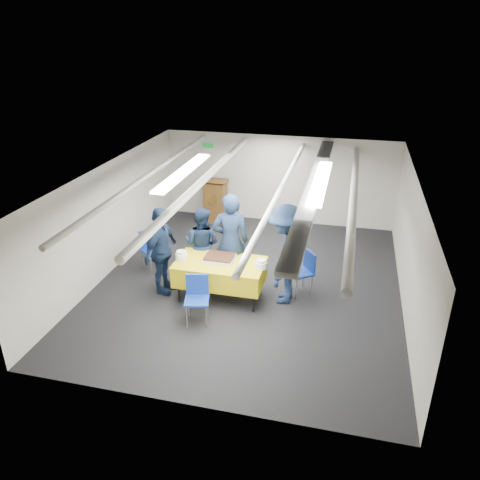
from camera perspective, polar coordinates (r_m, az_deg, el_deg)
name	(u,v)px	position (r m, az deg, el deg)	size (l,w,h in m)	color
ground	(249,283)	(9.64, 1.08, -5.27)	(7.00, 7.00, 0.00)	black
room_shell	(259,193)	(9.23, 2.30, 5.69)	(6.00, 7.00, 2.30)	beige
serving_table	(220,272)	(8.89, -2.44, -3.93)	(1.68, 0.93, 0.77)	black
sheet_cake	(220,258)	(8.84, -2.51, -2.22)	(0.57, 0.44, 0.10)	white
plate_stack_left	(182,255)	(8.93, -7.14, -1.88)	(0.23, 0.23, 0.17)	white
plate_stack_right	(261,264)	(8.55, 2.59, -2.98)	(0.21, 0.21, 0.17)	white
podium	(215,200)	(12.44, -3.01, 4.93)	(0.62, 0.53, 1.25)	brown
chair_near	(197,294)	(8.29, -5.26, -6.56)	(0.51, 0.51, 0.87)	gray
chair_right	(305,268)	(9.18, 7.88, -3.39)	(0.59, 0.59, 0.87)	gray
chair_left	(151,246)	(10.17, -10.80, -0.69)	(0.59, 0.59, 0.87)	gray
sailor_a	(230,242)	(9.10, -1.18, -0.20)	(0.72, 0.47, 1.98)	#0E1B33
sailor_b	(202,244)	(9.49, -4.69, -0.51)	(0.76, 0.59, 1.57)	#0E1B33
sailor_c	(161,251)	(9.09, -9.58, -1.35)	(1.03, 0.43, 1.76)	#0E1B33
sailor_d	(285,255)	(8.67, 5.52, -1.80)	(1.25, 0.72, 1.93)	#0E1B33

